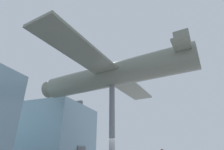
# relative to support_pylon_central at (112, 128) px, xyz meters

# --- Properties ---
(glass_pavilion_right) EXTENTS (8.28, 11.30, 7.73)m
(glass_pavilion_right) POSITION_rel_support_pylon_central_xyz_m (6.74, 11.79, 0.33)
(glass_pavilion_right) COLOR #7593A3
(glass_pavilion_right) RESTS_ON ground_plane
(support_pylon_central) EXTENTS (0.43, 0.43, 6.50)m
(support_pylon_central) POSITION_rel_support_pylon_central_xyz_m (0.00, 0.00, 0.00)
(support_pylon_central) COLOR slate
(support_pylon_central) RESTS_ON ground_plane
(suspended_airplane) EXTENTS (15.24, 14.42, 3.31)m
(suspended_airplane) POSITION_rel_support_pylon_central_xyz_m (0.03, 0.18, 4.25)
(suspended_airplane) COLOR slate
(suspended_airplane) RESTS_ON support_pylon_central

